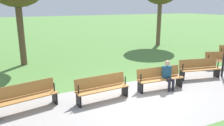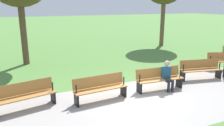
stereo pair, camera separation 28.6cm
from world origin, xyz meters
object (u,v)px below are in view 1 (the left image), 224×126
object	(u,v)px
bench_6	(102,87)
bench_3	(223,59)
bench_7	(26,96)
bench_5	(160,78)
person_seated	(168,74)
bench_4	(199,68)

from	to	relation	value
bench_6	bench_3	bearing A→B (deg)	-176.24
bench_6	bench_7	xyz separation A→B (m)	(2.53, -0.34, 0.00)
bench_3	bench_6	xyz separation A→B (m)	(7.55, 1.00, 0.00)
bench_5	bench_6	xyz separation A→B (m)	(2.55, -0.00, 0.00)
person_seated	bench_6	bearing A→B (deg)	0.50
bench_7	bench_4	bearing A→B (deg)	168.56
bench_5	bench_7	bearing A→B (deg)	0.03
bench_3	bench_4	world-z (taller)	same
bench_3	bench_7	distance (m)	10.10
bench_3	bench_6	distance (m)	7.62
bench_5	bench_7	distance (m)	5.10
bench_6	person_seated	world-z (taller)	person_seated
bench_6	person_seated	distance (m)	2.83
bench_3	bench_4	size ratio (longest dim) A/B	1.00
bench_6	person_seated	bearing A→B (deg)	172.88
bench_4	person_seated	distance (m)	2.33
bench_7	person_seated	distance (m)	5.38
bench_3	person_seated	world-z (taller)	person_seated
bench_5	person_seated	world-z (taller)	person_seated
bench_3	bench_4	distance (m)	2.55
bench_5	bench_4	bearing A→B (deg)	-168.62
bench_5	bench_7	world-z (taller)	same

